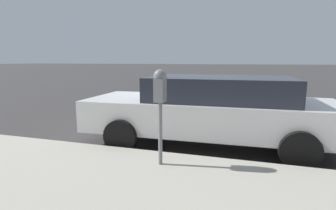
% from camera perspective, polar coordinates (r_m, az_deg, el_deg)
% --- Properties ---
extents(ground_plane, '(220.00, 220.00, 0.00)m').
position_cam_1_polar(ground_plane, '(6.67, 3.97, -5.27)').
color(ground_plane, '#3D3A3A').
extents(parking_meter, '(0.21, 0.19, 1.42)m').
position_cam_1_polar(parking_meter, '(3.79, -1.73, 2.63)').
color(parking_meter, gray).
rests_on(parking_meter, sidewalk).
extents(car_white, '(2.11, 4.99, 1.40)m').
position_cam_1_polar(car_white, '(5.35, 9.45, -0.86)').
color(car_white, silver).
rests_on(car_white, ground_plane).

